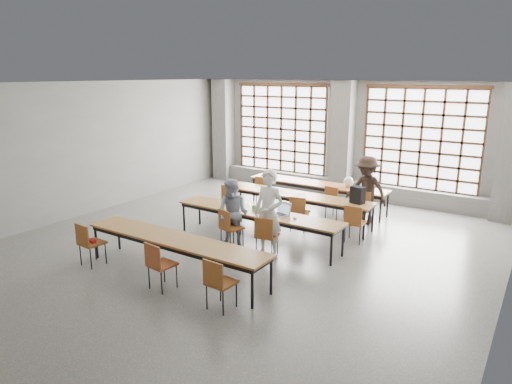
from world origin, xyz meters
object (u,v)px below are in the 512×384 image
(desk_row_c, at_px, (257,214))
(chair_back_left, at_px, (263,188))
(laptop_front, at_px, (282,212))
(mouse, at_px, (295,218))
(desk_row_b, at_px, (296,197))
(plastic_bag, at_px, (349,182))
(green_box, at_px, (257,208))
(chair_near_right, at_px, (218,279))
(backpack, at_px, (358,195))
(chair_near_left, at_px, (88,240))
(red_pouch, at_px, (92,241))
(chair_near_mid, at_px, (158,261))
(chair_front_right, at_px, (266,233))
(student_female, at_px, (233,214))
(student_back, at_px, (366,190))
(chair_mid_left, at_px, (230,198))
(student_male, at_px, (269,213))
(desk_row_d, at_px, (175,241))
(chair_mid_right, at_px, (354,220))
(phone, at_px, (262,213))
(chair_back_right, at_px, (364,204))
(chair_front_left, at_px, (229,225))
(laptop_back, at_px, (365,187))
(chair_mid_centre, at_px, (299,210))
(chair_back_mid, at_px, (334,199))
(desk_row_a, at_px, (317,185))

(desk_row_c, height_order, chair_back_left, chair_back_left)
(laptop_front, height_order, mouse, laptop_front)
(desk_row_b, bearing_deg, plastic_bag, 59.84)
(mouse, bearing_deg, green_box, 174.29)
(chair_back_left, height_order, chair_near_right, same)
(chair_back_left, height_order, backpack, backpack)
(chair_near_left, bearing_deg, red_pouch, 86.89)
(chair_near_mid, xyz_separation_m, plastic_bag, (1.00, 6.10, 0.34))
(chair_front_right, xyz_separation_m, student_female, (-0.91, 0.13, 0.22))
(student_back, bearing_deg, desk_row_c, -111.17)
(desk_row_b, height_order, chair_mid_left, chair_mid_left)
(chair_near_right, relative_size, student_male, 0.48)
(desk_row_d, relative_size, green_box, 16.00)
(desk_row_d, distance_m, chair_mid_left, 3.65)
(chair_mid_right, distance_m, phone, 2.08)
(chair_back_right, xyz_separation_m, chair_near_left, (-3.60, -5.42, 0.00))
(chair_front_left, distance_m, laptop_back, 4.23)
(desk_row_d, xyz_separation_m, plastic_bag, (1.19, 5.47, 0.21))
(desk_row_b, bearing_deg, chair_near_mid, -92.18)
(desk_row_d, height_order, phone, phone)
(chair_near_mid, xyz_separation_m, student_back, (1.70, 5.55, 0.32))
(laptop_back, height_order, plastic_bag, plastic_bag)
(chair_near_mid, bearing_deg, chair_mid_left, 109.46)
(chair_near_mid, bearing_deg, chair_near_right, -0.02)
(desk_row_d, xyz_separation_m, laptop_front, (0.93, 2.37, 0.13))
(student_female, relative_size, student_back, 0.88)
(desk_row_c, xyz_separation_m, phone, (0.18, -0.10, 0.07))
(chair_mid_centre, distance_m, chair_front_left, 1.94)
(student_male, distance_m, student_back, 3.30)
(desk_row_d, distance_m, student_male, 2.02)
(chair_back_right, xyz_separation_m, student_female, (-1.83, -3.04, 0.22))
(chair_back_left, xyz_separation_m, phone, (1.63, -2.64, 0.20))
(chair_near_mid, height_order, mouse, chair_near_mid)
(desk_row_d, height_order, green_box, green_box)
(desk_row_b, xyz_separation_m, laptop_back, (1.28, 1.48, 0.13))
(chair_front_right, bearing_deg, plastic_bag, 86.76)
(chair_mid_left, distance_m, chair_mid_right, 3.42)
(green_box, xyz_separation_m, backpack, (1.66, 1.77, 0.15))
(desk_row_b, bearing_deg, backpack, 1.79)
(chair_near_right, height_order, phone, chair_near_right)
(chair_mid_left, relative_size, student_male, 0.48)
(chair_back_left, relative_size, green_box, 3.52)
(chair_mid_right, xyz_separation_m, chair_front_right, (-1.20, -1.80, 0.00))
(student_back, bearing_deg, mouse, -93.50)
(chair_back_mid, bearing_deg, green_box, -107.32)
(student_male, bearing_deg, laptop_back, 81.62)
(student_female, bearing_deg, red_pouch, -133.59)
(chair_mid_right, bearing_deg, laptop_front, -139.71)
(chair_front_left, bearing_deg, desk_row_a, 86.15)
(desk_row_b, distance_m, chair_back_mid, 1.03)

